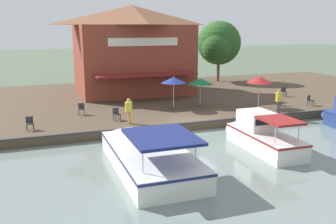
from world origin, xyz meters
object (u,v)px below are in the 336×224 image
(cafe_chair_far_corner_seat, at_px, (30,123))
(cafe_chair_mid_patio, at_px, (310,100))
(person_at_quay_edge, at_px, (129,108))
(patio_umbrella_by_entrance, at_px, (260,80))
(cafe_chair_under_first_umbrella, at_px, (279,100))
(cafe_chair_beside_entrance, at_px, (81,108))
(motorboat_mid_row, at_px, (259,134))
(motorboat_far_downstream, at_px, (145,152))
(patio_umbrella_mid_patio_left, at_px, (201,81))
(person_near_entrance, at_px, (279,98))
(waterfront_restaurant, at_px, (133,49))
(cafe_chair_facing_river, at_px, (284,91))
(patio_umbrella_back_row, at_px, (174,80))
(cafe_chair_back_row_seat, at_px, (116,113))
(tree_downstream_bank, at_px, (218,44))

(cafe_chair_far_corner_seat, bearing_deg, cafe_chair_mid_patio, 90.16)
(cafe_chair_far_corner_seat, distance_m, person_at_quay_edge, 6.30)
(patio_umbrella_by_entrance, xyz_separation_m, cafe_chair_under_first_umbrella, (-0.02, 1.98, -1.78))
(cafe_chair_beside_entrance, bearing_deg, motorboat_mid_row, 42.50)
(person_at_quay_edge, distance_m, motorboat_far_downstream, 6.39)
(patio_umbrella_mid_patio_left, distance_m, person_near_entrance, 6.30)
(patio_umbrella_by_entrance, relative_size, cafe_chair_far_corner_seat, 3.01)
(person_at_quay_edge, height_order, motorboat_far_downstream, person_at_quay_edge)
(waterfront_restaurant, distance_m, person_near_entrance, 15.25)
(cafe_chair_far_corner_seat, bearing_deg, cafe_chair_beside_entrance, 131.41)
(cafe_chair_facing_river, bearing_deg, motorboat_mid_row, -42.44)
(cafe_chair_mid_patio, bearing_deg, patio_umbrella_back_row, -103.31)
(cafe_chair_under_first_umbrella, xyz_separation_m, cafe_chair_mid_patio, (0.88, 2.42, 0.00))
(cafe_chair_beside_entrance, distance_m, cafe_chair_under_first_umbrella, 15.90)
(cafe_chair_under_first_umbrella, height_order, cafe_chair_back_row_seat, same)
(waterfront_restaurant, relative_size, person_at_quay_edge, 6.44)
(patio_umbrella_mid_patio_left, height_order, tree_downstream_bank, tree_downstream_bank)
(tree_downstream_bank, bearing_deg, person_at_quay_edge, -43.03)
(cafe_chair_facing_river, bearing_deg, person_near_entrance, -40.11)
(person_near_entrance, bearing_deg, cafe_chair_under_first_umbrella, 143.05)
(patio_umbrella_by_entrance, relative_size, cafe_chair_back_row_seat, 3.01)
(waterfront_restaurant, height_order, cafe_chair_mid_patio, waterfront_restaurant)
(cafe_chair_back_row_seat, xyz_separation_m, motorboat_mid_row, (7.16, 6.83, -0.25))
(cafe_chair_back_row_seat, relative_size, motorboat_mid_row, 0.13)
(cafe_chair_under_first_umbrella, bearing_deg, patio_umbrella_by_entrance, -89.38)
(cafe_chair_facing_river, distance_m, person_near_entrance, 7.32)
(patio_umbrella_back_row, xyz_separation_m, motorboat_far_downstream, (9.53, -5.21, -2.24))
(cafe_chair_facing_river, relative_size, cafe_chair_mid_patio, 1.00)
(cafe_chair_beside_entrance, xyz_separation_m, person_near_entrance, (4.43, 14.10, 0.66))
(waterfront_restaurant, relative_size, motorboat_mid_row, 1.73)
(cafe_chair_facing_river, bearing_deg, cafe_chair_beside_entrance, -86.51)
(patio_umbrella_back_row, height_order, cafe_chair_back_row_seat, patio_umbrella_back_row)
(motorboat_mid_row, bearing_deg, patio_umbrella_by_entrance, 146.71)
(cafe_chair_beside_entrance, xyz_separation_m, tree_downstream_bank, (-12.39, 17.72, 3.93))
(waterfront_restaurant, height_order, person_at_quay_edge, waterfront_restaurant)
(motorboat_mid_row, bearing_deg, cafe_chair_facing_river, 137.56)
(cafe_chair_far_corner_seat, bearing_deg, person_near_entrance, 85.97)
(tree_downstream_bank, bearing_deg, cafe_chair_beside_entrance, -55.04)
(waterfront_restaurant, bearing_deg, motorboat_far_downstream, -13.25)
(cafe_chair_back_row_seat, height_order, motorboat_mid_row, motorboat_mid_row)
(cafe_chair_under_first_umbrella, distance_m, motorboat_far_downstream, 15.91)
(patio_umbrella_back_row, distance_m, motorboat_far_downstream, 11.09)
(cafe_chair_facing_river, bearing_deg, cafe_chair_mid_patio, -8.38)
(waterfront_restaurant, bearing_deg, cafe_chair_back_row_seat, -21.00)
(cafe_chair_facing_river, bearing_deg, patio_umbrella_by_entrance, -55.88)
(cafe_chair_back_row_seat, bearing_deg, patio_umbrella_back_row, 112.00)
(motorboat_mid_row, xyz_separation_m, tree_downstream_bank, (-22.09, 8.84, 4.18))
(cafe_chair_back_row_seat, bearing_deg, patio_umbrella_mid_patio_left, 107.73)
(patio_umbrella_by_entrance, height_order, person_near_entrance, patio_umbrella_by_entrance)
(cafe_chair_facing_river, height_order, motorboat_far_downstream, motorboat_far_downstream)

